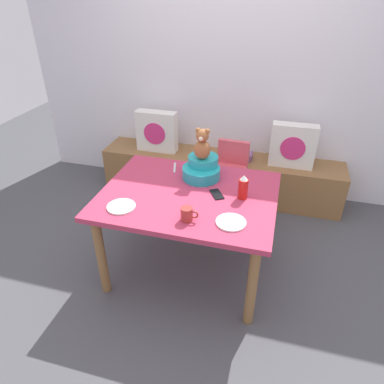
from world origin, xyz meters
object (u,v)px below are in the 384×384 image
Objects in this scene: pillow_floral_left at (157,131)px; dinner_plate_far at (121,207)px; ketchup_bottle at (243,187)px; cell_phone at (217,194)px; highchair at (230,172)px; infant_seat_teal at (202,169)px; teddy_bear at (202,145)px; dining_table at (188,204)px; book_stack at (243,156)px; coffee_mug at (187,214)px; dinner_plate_near at (231,222)px; pillow_floral_right at (293,146)px.

dinner_plate_far is at bearing -78.58° from pillow_floral_left.
cell_phone is (-0.19, -0.01, -0.08)m from ketchup_bottle.
infant_seat_teal is (-0.14, -0.54, 0.29)m from highchair.
teddy_bear is at bearing -52.28° from pillow_floral_left.
highchair is at bearing 62.83° from dinner_plate_far.
dinner_plate_far is 1.39× the size of cell_phone.
infant_seat_teal is 1.65× the size of dinner_plate_far.
ketchup_bottle reaches higher than pillow_floral_left.
teddy_bear is (0.03, 0.27, 0.38)m from dining_table.
dining_table is at bearing -100.88° from book_stack.
dinner_plate_near is at bearing 8.72° from coffee_mug.
teddy_bear is (-0.14, -0.55, 0.50)m from highchair.
ketchup_bottle reaches higher than dinner_plate_far.
dining_table is 6.46× the size of dinner_plate_near.
pillow_floral_right is at bearing 0.00° from pillow_floral_left.
dinner_plate_far reaches higher than dining_table.
infant_seat_teal reaches higher than dinner_plate_far.
coffee_mug is 0.83× the size of cell_phone.
infant_seat_teal reaches higher than book_stack.
cell_phone is (-0.16, 0.32, -0.00)m from dinner_plate_near.
pillow_floral_left is 2.20× the size of dinner_plate_near.
dinner_plate_near reaches higher than cell_phone.
highchair reaches higher than dinner_plate_near.
highchair is at bearing -25.12° from pillow_floral_left.
pillow_floral_right is 1.31m from cell_phone.
pillow_floral_left is 1.42m from dining_table.
book_stack is (-0.49, 0.02, -0.18)m from pillow_floral_right.
infant_seat_teal is at bearing 90.00° from teddy_bear.
pillow_floral_left is at bearing 101.42° from dinner_plate_far.
pillow_floral_left is 1.44m from pillow_floral_right.
cell_phone is at bearing 71.15° from coffee_mug.
teddy_bear is 0.40m from cell_phone.
book_stack is at bearing 79.12° from dining_table.
highchair reaches higher than cell_phone.
pillow_floral_left is 1.26m from teddy_bear.
cell_phone is at bearing -91.56° from book_stack.
dinner_plate_near is at bearing -58.96° from infant_seat_teal.
book_stack is at bearing 78.07° from teddy_bear.
teddy_bear is 1.25× the size of dinner_plate_far.
coffee_mug is (-0.65, -1.56, 0.11)m from pillow_floral_right.
dining_table is 0.84m from highchair.
dinner_plate_near is (0.19, -1.10, 0.22)m from highchair.
coffee_mug is at bearing -94.61° from highchair.
infant_seat_teal reaches higher than highchair.
dining_table is 6.98× the size of ketchup_bottle.
dinner_plate_near is 0.77m from dinner_plate_far.
ketchup_bottle is (0.39, 0.04, 0.18)m from dining_table.
infant_seat_teal is 0.65m from dinner_plate_near.
highchair is (0.18, 0.82, -0.12)m from dining_table.
dinner_plate_far is (-0.43, -0.58, -0.07)m from infant_seat_teal.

